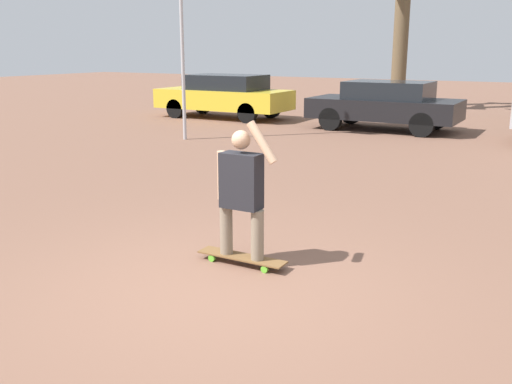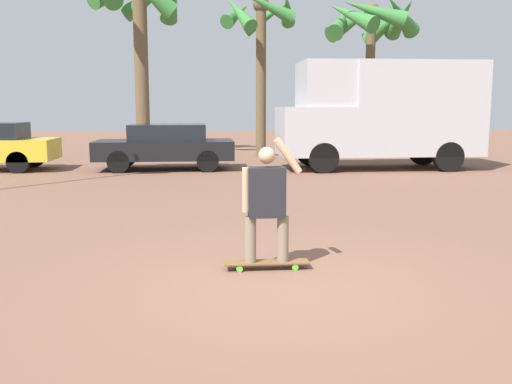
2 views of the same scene
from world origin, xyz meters
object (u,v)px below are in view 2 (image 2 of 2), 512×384
Objects in this scene: person_skateboarder at (267,198)px; palm_tree_center_background at (260,26)px; parked_car_black at (166,145)px; palm_tree_near_van at (372,24)px; camper_van at (383,111)px; skateboard at (267,263)px; palm_tree_far_left at (139,8)px.

person_skateboarder is 16.03m from palm_tree_center_background.
palm_tree_center_background reaches higher than parked_car_black.
camper_van is at bearing -103.06° from palm_tree_near_van.
palm_tree_center_background reaches higher than person_skateboarder.
palm_tree_near_van reaches higher than skateboard.
person_skateboarder is 0.20× the size of palm_tree_far_left.
camper_van is 6.51m from palm_tree_center_background.
skateboard is 0.24× the size of parked_car_black.
palm_tree_near_van is 5.00m from palm_tree_center_background.
camper_van is 10.81m from palm_tree_far_left.
person_skateboarder is 11.40m from parked_car_black.
skateboard is 0.17× the size of palm_tree_center_background.
palm_tree_far_left reaches higher than skateboard.
palm_tree_near_van is at bearing 69.56° from person_skateboarder.
palm_tree_center_background is (1.52, 15.43, 4.08)m from person_skateboarder.
skateboard is 0.16× the size of palm_tree_near_van.
skateboard is 0.69× the size of person_skateboarder.
skateboard is 0.14× the size of palm_tree_far_left.
skateboard is 16.25m from palm_tree_center_background.
camper_van is (4.88, 10.82, 1.72)m from skateboard.
camper_van reaches higher than parked_car_black.
palm_tree_far_left is at bearing 102.54° from parked_car_black.
skateboard is 0.79m from person_skateboarder.
palm_tree_near_van is 9.42m from palm_tree_far_left.
palm_tree_center_background is at bearing 51.06° from parked_car_black.
camper_van reaches higher than person_skateboarder.
skateboard is at bearing -80.60° from parked_car_black.
person_skateboarder is at bearing -79.55° from palm_tree_far_left.
palm_tree_near_van reaches higher than palm_tree_center_background.
person_skateboarder is at bearing -110.44° from palm_tree_near_van.
camper_van is 7.13m from palm_tree_near_van.
parked_car_black is 10.90m from palm_tree_near_van.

